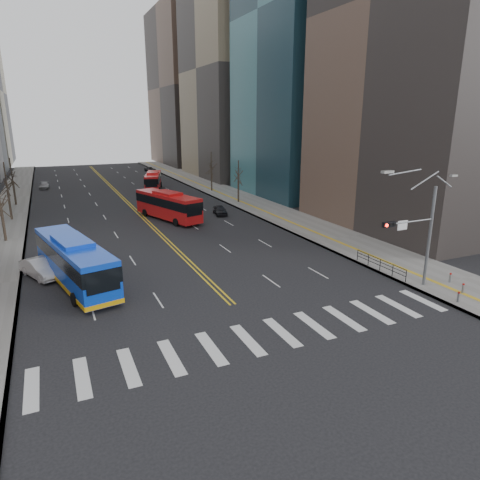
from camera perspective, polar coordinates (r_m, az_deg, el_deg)
The scene contains 17 objects.
ground at distance 26.93m, azimuth 3.37°, elevation -12.65°, with size 220.00×220.00×0.00m, color black.
sidewalk_right at distance 72.96m, azimuth -0.74°, elevation 5.83°, with size 7.00×130.00×0.15m, color slate.
sidewalk_left at distance 67.35m, azimuth -28.36°, elevation 3.05°, with size 5.00×130.00×0.15m, color slate.
crosswalk at distance 26.93m, azimuth 3.37°, elevation -12.64°, with size 26.70×4.00×0.01m.
centerline at distance 77.78m, azimuth -15.74°, elevation 5.82°, with size 0.55×100.00×0.01m.
office_towers at distance 90.78m, azimuth -18.31°, elevation 22.18°, with size 83.00×134.00×58.00m.
signal_mast at distance 34.73m, azimuth 22.49°, elevation 1.35°, with size 5.37×0.37×9.39m.
pedestrian_railing at distance 38.90m, azimuth 18.19°, elevation -2.94°, with size 0.06×6.06×1.02m.
bollards at distance 36.47m, azimuth 26.96°, elevation -5.63°, with size 2.87×3.17×0.78m.
street_trees at distance 56.16m, azimuth -20.10°, elevation 6.78°, with size 35.20×47.20×7.60m.
blue_bus at distance 36.42m, azimuth -21.23°, elevation -2.56°, with size 5.59×13.45×3.80m.
red_bus_near at distance 56.84m, azimuth -9.59°, elevation 4.74°, with size 6.17×11.98×3.70m.
red_bus_far at distance 81.45m, azimuth -11.51°, elevation 7.86°, with size 5.40×10.86×3.38m.
car_white at distance 39.52m, azimuth -25.05°, elevation -3.43°, with size 1.67×4.79×1.58m, color silver.
car_dark_mid at distance 59.19m, azimuth -2.70°, elevation 3.99°, with size 1.51×3.75×1.28m, color black.
car_silver at distance 89.48m, azimuth -24.64°, elevation 6.61°, with size 1.69×4.16×1.21m, color gray.
car_dark_far at distance 110.50m, azimuth -11.87°, elevation 9.20°, with size 1.86×4.03×1.12m, color black.
Camera 1 is at (-11.08, -20.90, 12.88)m, focal length 32.00 mm.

